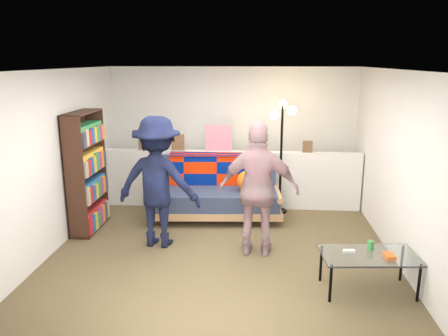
# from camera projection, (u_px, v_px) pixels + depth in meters

# --- Properties ---
(ground) EXTENTS (5.00, 5.00, 0.00)m
(ground) POSITION_uv_depth(u_px,v_px,m) (222.00, 250.00, 5.96)
(ground) COLOR brown
(ground) RESTS_ON ground
(room_shell) EXTENTS (4.60, 5.05, 2.45)m
(room_shell) POSITION_uv_depth(u_px,v_px,m) (224.00, 123.00, 6.01)
(room_shell) COLOR silver
(room_shell) RESTS_ON ground
(half_wall_ledge) EXTENTS (4.45, 0.15, 1.00)m
(half_wall_ledge) POSITION_uv_depth(u_px,v_px,m) (230.00, 179.00, 7.58)
(half_wall_ledge) COLOR silver
(half_wall_ledge) RESTS_ON ground
(ledge_decor) EXTENTS (2.97, 0.02, 0.45)m
(ledge_decor) POSITION_uv_depth(u_px,v_px,m) (217.00, 141.00, 7.41)
(ledge_decor) COLOR brown
(ledge_decor) RESTS_ON half_wall_ledge
(futon_sofa) EXTENTS (2.13, 1.13, 0.89)m
(futon_sofa) POSITION_uv_depth(u_px,v_px,m) (218.00, 192.00, 7.12)
(futon_sofa) COLOR tan
(futon_sofa) RESTS_ON ground
(bookshelf) EXTENTS (0.30, 0.90, 1.79)m
(bookshelf) POSITION_uv_depth(u_px,v_px,m) (86.00, 176.00, 6.52)
(bookshelf) COLOR #321A10
(bookshelf) RESTS_ON ground
(coffee_table) EXTENTS (1.09, 0.66, 0.54)m
(coffee_table) POSITION_uv_depth(u_px,v_px,m) (370.00, 257.00, 4.81)
(coffee_table) COLOR black
(coffee_table) RESTS_ON ground
(floor_lamp) EXTENTS (0.43, 0.34, 1.89)m
(floor_lamp) POSITION_uv_depth(u_px,v_px,m) (282.00, 134.00, 7.15)
(floor_lamp) COLOR black
(floor_lamp) RESTS_ON ground
(person_left) EXTENTS (1.25, 0.83, 1.80)m
(person_left) POSITION_uv_depth(u_px,v_px,m) (158.00, 182.00, 5.93)
(person_left) COLOR black
(person_left) RESTS_ON ground
(person_right) EXTENTS (1.05, 0.48, 1.76)m
(person_right) POSITION_uv_depth(u_px,v_px,m) (259.00, 190.00, 5.64)
(person_right) COLOR pink
(person_right) RESTS_ON ground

